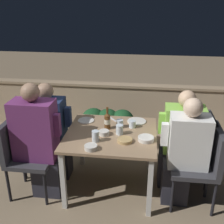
{
  "coord_description": "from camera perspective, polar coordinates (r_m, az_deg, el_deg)",
  "views": [
    {
      "loc": [
        0.37,
        -2.72,
        2.11
      ],
      "look_at": [
        0.0,
        0.07,
        0.93
      ],
      "focal_mm": 45.0,
      "sensor_mm": 36.0,
      "label": 1
    }
  ],
  "objects": [
    {
      "name": "bowl_0",
      "position": [
        2.9,
        2.64,
        -5.71
      ],
      "size": [
        0.16,
        0.16,
        0.03
      ],
      "color": "tan",
      "rests_on": "dining_table"
    },
    {
      "name": "beer_bottle",
      "position": [
        3.14,
        -0.95,
        -1.75
      ],
      "size": [
        0.07,
        0.07,
        0.26
      ],
      "color": "brown",
      "rests_on": "dining_table"
    },
    {
      "name": "potted_plant",
      "position": [
        4.21,
        -17.22,
        -1.87
      ],
      "size": [
        0.38,
        0.38,
        0.7
      ],
      "color": "#B2A899",
      "rests_on": "ground_plane"
    },
    {
      "name": "person_purple_stripe",
      "position": [
        3.13,
        -14.66,
        -5.86
      ],
      "size": [
        0.51,
        0.26,
        1.31
      ],
      "color": "#282833",
      "rests_on": "ground_plane"
    },
    {
      "name": "chair_left_far",
      "position": [
        3.54,
        -15.24,
        -4.56
      ],
      "size": [
        0.48,
        0.47,
        0.89
      ],
      "color": "#333338",
      "rests_on": "ground_plane"
    },
    {
      "name": "bowl_3",
      "position": [
        2.94,
        6.91,
        -5.35
      ],
      "size": [
        0.17,
        0.17,
        0.04
      ],
      "color": "silver",
      "rests_on": "dining_table"
    },
    {
      "name": "person_white_polo",
      "position": [
        3.02,
        14.46,
        -7.98
      ],
      "size": [
        0.49,
        0.26,
        1.2
      ],
      "color": "#282833",
      "rests_on": "ground_plane"
    },
    {
      "name": "fork_0",
      "position": [
        3.4,
        0.17,
        -1.48
      ],
      "size": [
        0.12,
        0.14,
        0.01
      ],
      "color": "silver",
      "rests_on": "dining_table"
    },
    {
      "name": "glass_cup_2",
      "position": [
        3.19,
        1.6,
        -2.36
      ],
      "size": [
        0.08,
        0.08,
        0.09
      ],
      "color": "silver",
      "rests_on": "dining_table"
    },
    {
      "name": "planter_hedge",
      "position": [
        4.09,
        -0.93,
        -3.0
      ],
      "size": [
        0.77,
        0.47,
        0.59
      ],
      "color": "brown",
      "rests_on": "ground_plane"
    },
    {
      "name": "chair_left_near",
      "position": [
        3.26,
        -17.81,
        -7.37
      ],
      "size": [
        0.48,
        0.47,
        0.89
      ],
      "color": "#333338",
      "rests_on": "ground_plane"
    },
    {
      "name": "parapet_wall",
      "position": [
        4.71,
        2.49,
        1.25
      ],
      "size": [
        9.0,
        0.18,
        0.76
      ],
      "color": "tan",
      "rests_on": "ground_plane"
    },
    {
      "name": "chair_right_near",
      "position": [
        3.09,
        18.19,
        -9.19
      ],
      "size": [
        0.48,
        0.47,
        0.89
      ],
      "color": "#333338",
      "rests_on": "ground_plane"
    },
    {
      "name": "bowl_1",
      "position": [
        3.03,
        -1.63,
        -4.18
      ],
      "size": [
        0.11,
        0.11,
        0.05
      ],
      "color": "beige",
      "rests_on": "dining_table"
    },
    {
      "name": "glass_cup_3",
      "position": [
        3.04,
        1.54,
        -3.59
      ],
      "size": [
        0.08,
        0.08,
        0.11
      ],
      "color": "silver",
      "rests_on": "dining_table"
    },
    {
      "name": "bowl_2",
      "position": [
        2.77,
        -4.31,
        -7.11
      ],
      "size": [
        0.13,
        0.13,
        0.05
      ],
      "color": "beige",
      "rests_on": "dining_table"
    },
    {
      "name": "person_green_blouse",
      "position": [
        3.28,
        13.56,
        -5.57
      ],
      "size": [
        0.5,
        0.26,
        1.18
      ],
      "color": "#282833",
      "rests_on": "ground_plane"
    },
    {
      "name": "dining_table",
      "position": [
        3.12,
        -0.17,
        -5.66
      ],
      "size": [
        0.99,
        0.94,
        0.71
      ],
      "color": "#937556",
      "rests_on": "ground_plane"
    },
    {
      "name": "glass_cup_0",
      "position": [
        3.2,
        4.16,
        -2.46
      ],
      "size": [
        0.08,
        0.08,
        0.08
      ],
      "color": "silver",
      "rests_on": "dining_table"
    },
    {
      "name": "plate_1",
      "position": [
        3.36,
        5.03,
        -1.88
      ],
      "size": [
        0.23,
        0.23,
        0.01
      ],
      "color": "silver",
      "rests_on": "dining_table"
    },
    {
      "name": "glass_cup_1",
      "position": [
        2.89,
        -3.36,
        -4.92
      ],
      "size": [
        0.08,
        0.08,
        0.12
      ],
      "color": "silver",
      "rests_on": "dining_table"
    },
    {
      "name": "plate_0",
      "position": [
        3.38,
        -5.3,
        -1.71
      ],
      "size": [
        0.19,
        0.19,
        0.01
      ],
      "color": "silver",
      "rests_on": "dining_table"
    },
    {
      "name": "person_navy_jumper",
      "position": [
        3.44,
        -12.16,
        -3.81
      ],
      "size": [
        0.48,
        0.26,
        1.2
      ],
      "color": "#282833",
      "rests_on": "ground_plane"
    },
    {
      "name": "chair_right_far",
      "position": [
        3.34,
        17.04,
        -6.53
      ],
      "size": [
        0.48,
        0.47,
        0.89
      ],
      "color": "#333338",
      "rests_on": "ground_plane"
    },
    {
      "name": "ground_plane",
      "position": [
        3.46,
        -0.16,
        -14.81
      ],
      "size": [
        16.0,
        16.0,
        0.0
      ],
      "primitive_type": "plane",
      "color": "#847056"
    }
  ]
}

